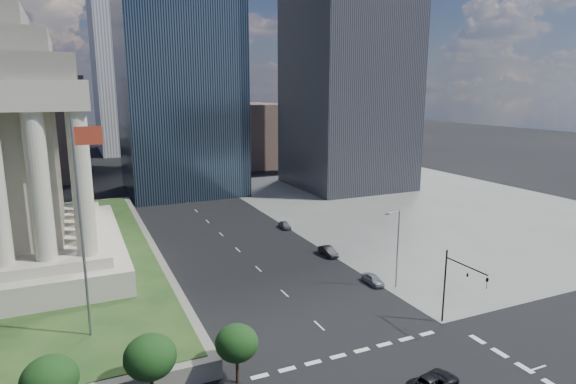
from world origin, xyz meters
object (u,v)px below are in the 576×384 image
street_lamp_north (397,244)px  parked_sedan_far (285,225)px  traffic_signal_ne (458,281)px  parked_sedan_mid (328,251)px  parked_sedan_near (373,279)px  pickup_truck (434,382)px  flagpole (82,218)px

street_lamp_north → parked_sedan_far: street_lamp_north is taller
traffic_signal_ne → street_lamp_north: street_lamp_north is taller
parked_sedan_mid → parked_sedan_far: bearing=89.9°
parked_sedan_near → parked_sedan_mid: size_ratio=0.92×
parked_sedan_mid → pickup_truck: bearing=-104.0°
flagpole → parked_sedan_near: flagpole is taller
parked_sedan_near → parked_sedan_mid: (0.00, 11.84, 0.03)m
street_lamp_north → parked_sedan_near: street_lamp_north is taller
pickup_truck → parked_sedan_far: size_ratio=1.35×
street_lamp_north → pickup_truck: size_ratio=2.05×
traffic_signal_ne → parked_sedan_near: (-1.00, 13.34, -4.61)m
parked_sedan_far → parked_sedan_near: bearing=-85.2°
flagpole → parked_sedan_mid: size_ratio=4.93×
street_lamp_north → flagpole: bearing=-178.4°
traffic_signal_ne → parked_sedan_far: size_ratio=2.21×
street_lamp_north → parked_sedan_near: 5.72m
parked_sedan_near → flagpole: bearing=-172.5°
pickup_truck → parked_sedan_near: 22.15m
parked_sedan_near → parked_sedan_mid: 11.84m
traffic_signal_ne → parked_sedan_mid: 25.62m
traffic_signal_ne → parked_sedan_mid: size_ratio=1.97×
flagpole → street_lamp_north: size_ratio=2.00×
street_lamp_north → parked_sedan_mid: size_ratio=2.47×
parked_sedan_mid → parked_sedan_near: bearing=-90.1°
pickup_truck → parked_sedan_mid: (8.03, 32.48, -0.01)m
flagpole → street_lamp_north: flagpole is taller
parked_sedan_far → pickup_truck: bearing=-94.6°
street_lamp_north → pickup_truck: (-9.86, -18.60, -4.98)m
traffic_signal_ne → pickup_truck: size_ratio=1.64×
traffic_signal_ne → parked_sedan_far: (-1.00, 41.21, -4.63)m
traffic_signal_ne → parked_sedan_mid: (-1.00, 25.18, -4.58)m
traffic_signal_ne → parked_sedan_near: bearing=94.3°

